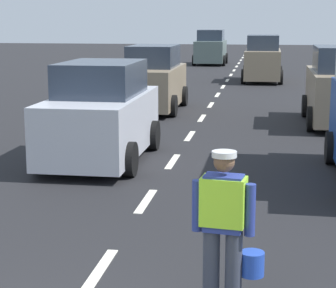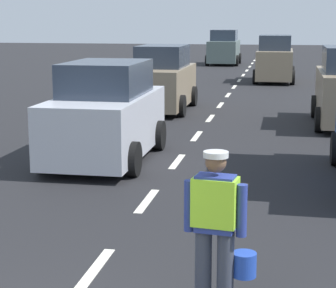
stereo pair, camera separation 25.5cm
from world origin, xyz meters
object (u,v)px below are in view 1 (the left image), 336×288
(car_oncoming_third, at_px, (211,48))
(car_oncoming_second, at_px, (153,80))
(car_outgoing_far, at_px, (263,60))
(road_worker, at_px, (225,221))
(car_oncoming_lead, at_px, (101,115))

(car_oncoming_third, bearing_deg, car_oncoming_second, -89.94)
(car_outgoing_far, bearing_deg, car_oncoming_second, -108.60)
(road_worker, height_order, car_oncoming_third, car_oncoming_third)
(car_oncoming_second, height_order, car_oncoming_third, car_oncoming_third)
(car_oncoming_lead, bearing_deg, car_oncoming_third, 90.52)
(road_worker, bearing_deg, car_oncoming_second, 103.22)
(road_worker, distance_m, car_oncoming_third, 35.39)
(car_oncoming_lead, bearing_deg, car_oncoming_second, 91.79)
(car_oncoming_lead, relative_size, car_oncoming_third, 1.07)
(road_worker, relative_size, car_oncoming_second, 0.40)
(car_oncoming_third, bearing_deg, car_outgoing_far, -72.36)
(car_oncoming_second, relative_size, car_oncoming_third, 1.07)
(road_worker, xyz_separation_m, car_oncoming_second, (-3.31, 14.11, 0.06))
(car_oncoming_third, bearing_deg, car_oncoming_lead, -89.48)
(car_oncoming_third, bearing_deg, road_worker, -84.59)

